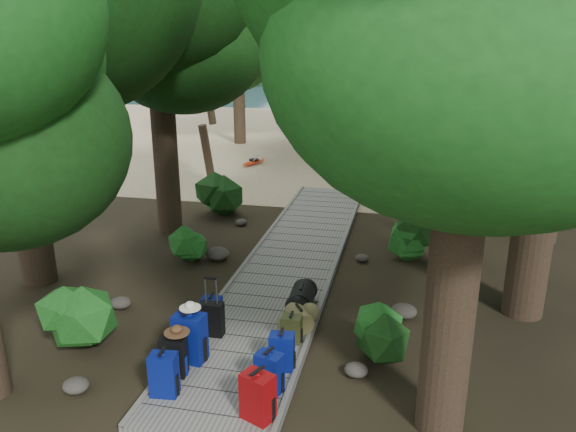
% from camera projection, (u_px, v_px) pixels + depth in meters
% --- Properties ---
extents(ground, '(120.00, 120.00, 0.00)m').
position_uv_depth(ground, '(283.00, 281.00, 11.61)').
color(ground, '#2C2416').
rests_on(ground, ground).
extents(sand_beach, '(40.00, 22.00, 0.02)m').
position_uv_depth(sand_beach, '(360.00, 142.00, 26.45)').
color(sand_beach, tan).
rests_on(sand_beach, ground).
extents(distant_hill, '(32.00, 16.00, 12.00)m').
position_uv_depth(distant_hill, '(38.00, 78.00, 64.42)').
color(distant_hill, black).
rests_on(distant_hill, ground).
extents(boardwalk, '(2.00, 12.00, 0.12)m').
position_uv_depth(boardwalk, '(293.00, 260.00, 12.52)').
color(boardwalk, gray).
rests_on(boardwalk, ground).
extents(backpack_left_a, '(0.39, 0.29, 0.69)m').
position_uv_depth(backpack_left_a, '(164.00, 372.00, 7.68)').
color(backpack_left_a, navy).
rests_on(backpack_left_a, boardwalk).
extents(backpack_left_b, '(0.39, 0.29, 0.67)m').
position_uv_depth(backpack_left_b, '(174.00, 354.00, 8.13)').
color(backpack_left_b, black).
rests_on(backpack_left_b, boardwalk).
extents(backpack_left_c, '(0.49, 0.38, 0.85)m').
position_uv_depth(backpack_left_c, '(190.00, 335.00, 8.47)').
color(backpack_left_c, navy).
rests_on(backpack_left_c, boardwalk).
extents(backpack_left_d, '(0.35, 0.26, 0.51)m').
position_uv_depth(backpack_left_d, '(212.00, 309.00, 9.65)').
color(backpack_left_d, navy).
rests_on(backpack_left_d, boardwalk).
extents(backpack_right_a, '(0.48, 0.43, 0.72)m').
position_uv_depth(backpack_right_a, '(258.00, 394.00, 7.19)').
color(backpack_right_a, '#950102').
rests_on(backpack_right_a, boardwalk).
extents(backpack_right_b, '(0.42, 0.34, 0.65)m').
position_uv_depth(backpack_right_b, '(269.00, 371.00, 7.75)').
color(backpack_right_b, navy).
rests_on(backpack_right_b, boardwalk).
extents(backpack_right_c, '(0.39, 0.29, 0.62)m').
position_uv_depth(backpack_right_c, '(282.00, 350.00, 8.29)').
color(backpack_right_c, navy).
rests_on(backpack_right_c, boardwalk).
extents(backpack_right_d, '(0.33, 0.24, 0.50)m').
position_uv_depth(backpack_right_d, '(291.00, 327.00, 9.04)').
color(backpack_right_d, '#3A3E1C').
rests_on(backpack_right_d, boardwalk).
extents(duffel_right_khaki, '(0.59, 0.65, 0.36)m').
position_uv_depth(duffel_right_khaki, '(299.00, 318.00, 9.48)').
color(duffel_right_khaki, olive).
rests_on(duffel_right_khaki, boardwalk).
extents(duffel_right_black, '(0.48, 0.72, 0.44)m').
position_uv_depth(duffel_right_black, '(302.00, 298.00, 10.13)').
color(duffel_right_black, black).
rests_on(duffel_right_black, boardwalk).
extents(suitcase_on_boardwalk, '(0.38, 0.21, 0.58)m').
position_uv_depth(suitcase_on_boardwalk, '(212.00, 319.00, 9.23)').
color(suitcase_on_boardwalk, black).
rests_on(suitcase_on_boardwalk, boardwalk).
extents(lone_suitcase_on_sand, '(0.48, 0.37, 0.67)m').
position_uv_depth(lone_suitcase_on_sand, '(348.00, 175.00, 18.86)').
color(lone_suitcase_on_sand, black).
rests_on(lone_suitcase_on_sand, sand_beach).
extents(hat_brown, '(0.37, 0.37, 0.11)m').
position_uv_depth(hat_brown, '(177.00, 329.00, 8.04)').
color(hat_brown, '#51351E').
rests_on(hat_brown, backpack_left_b).
extents(hat_white, '(0.33, 0.33, 0.11)m').
position_uv_depth(hat_white, '(190.00, 305.00, 8.38)').
color(hat_white, silver).
rests_on(hat_white, backpack_left_c).
extents(kayak, '(1.55, 2.88, 0.28)m').
position_uv_depth(kayak, '(254.00, 161.00, 21.78)').
color(kayak, red).
rests_on(kayak, sand_beach).
extents(sun_lounger, '(0.76, 1.95, 0.62)m').
position_uv_depth(sun_lounger, '(429.00, 163.00, 20.74)').
color(sun_lounger, silver).
rests_on(sun_lounger, sand_beach).
extents(tree_right_a, '(5.30, 5.30, 8.83)m').
position_uv_depth(tree_right_a, '(473.00, 80.00, 5.96)').
color(tree_right_a, black).
rests_on(tree_right_a, ground).
extents(tree_right_b, '(5.68, 5.68, 10.15)m').
position_uv_depth(tree_right_b, '(563.00, 21.00, 8.72)').
color(tree_right_b, black).
rests_on(tree_right_b, ground).
extents(tree_right_c, '(4.53, 4.53, 7.84)m').
position_uv_depth(tree_right_c, '(488.00, 83.00, 11.46)').
color(tree_right_c, black).
rests_on(tree_right_c, ground).
extents(tree_right_d, '(6.05, 6.05, 11.09)m').
position_uv_depth(tree_right_d, '(574.00, 1.00, 12.21)').
color(tree_right_d, black).
rests_on(tree_right_d, ground).
extents(tree_right_e, '(5.53, 5.53, 9.95)m').
position_uv_depth(tree_right_e, '(492.00, 30.00, 16.12)').
color(tree_right_e, black).
rests_on(tree_right_e, ground).
extents(tree_right_f, '(6.15, 6.15, 10.98)m').
position_uv_depth(tree_right_f, '(559.00, 13.00, 17.34)').
color(tree_right_f, black).
rests_on(tree_right_f, ground).
extents(tree_left_b, '(5.51, 5.51, 9.92)m').
position_uv_depth(tree_left_b, '(3.00, 29.00, 10.11)').
color(tree_left_b, black).
rests_on(tree_left_b, ground).
extents(tree_left_c, '(5.05, 5.05, 8.79)m').
position_uv_depth(tree_left_c, '(159.00, 55.00, 13.22)').
color(tree_left_c, black).
rests_on(tree_left_c, ground).
extents(tree_back_a, '(5.65, 5.65, 9.77)m').
position_uv_depth(tree_back_a, '(324.00, 33.00, 24.27)').
color(tree_back_a, black).
rests_on(tree_back_a, ground).
extents(tree_back_b, '(5.58, 5.58, 9.97)m').
position_uv_depth(tree_back_b, '(411.00, 31.00, 24.35)').
color(tree_back_b, black).
rests_on(tree_back_b, ground).
extents(tree_back_c, '(5.17, 5.17, 9.30)m').
position_uv_depth(tree_back_c, '(482.00, 39.00, 23.96)').
color(tree_back_c, black).
rests_on(tree_back_c, ground).
extents(tree_back_d, '(4.66, 4.66, 7.77)m').
position_uv_depth(tree_back_d, '(238.00, 57.00, 24.95)').
color(tree_back_d, black).
rests_on(tree_back_d, ground).
extents(palm_right_a, '(4.31, 4.31, 7.34)m').
position_uv_depth(palm_right_a, '(434.00, 79.00, 15.72)').
color(palm_right_a, '#144513').
rests_on(palm_right_a, ground).
extents(palm_right_b, '(4.55, 4.55, 8.80)m').
position_uv_depth(palm_right_b, '(497.00, 48.00, 19.73)').
color(palm_right_b, '#144513').
rests_on(palm_right_b, ground).
extents(palm_right_c, '(4.43, 4.43, 7.04)m').
position_uv_depth(palm_right_c, '(426.00, 72.00, 21.02)').
color(palm_right_c, '#144513').
rests_on(palm_right_c, ground).
extents(palm_left_a, '(3.88, 3.88, 6.17)m').
position_uv_depth(palm_left_a, '(201.00, 92.00, 18.13)').
color(palm_left_a, '#144513').
rests_on(palm_left_a, ground).
extents(rock_left_a, '(0.38, 0.35, 0.21)m').
position_uv_depth(rock_left_a, '(76.00, 386.00, 7.99)').
color(rock_left_a, '#4C473F').
rests_on(rock_left_a, ground).
extents(rock_left_b, '(0.39, 0.35, 0.21)m').
position_uv_depth(rock_left_b, '(121.00, 303.00, 10.44)').
color(rock_left_b, '#4C473F').
rests_on(rock_left_b, ground).
extents(rock_left_c, '(0.53, 0.48, 0.29)m').
position_uv_depth(rock_left_c, '(218.00, 254.00, 12.67)').
color(rock_left_c, '#4C473F').
rests_on(rock_left_c, ground).
extents(rock_left_d, '(0.31, 0.28, 0.17)m').
position_uv_depth(rock_left_d, '(241.00, 222.00, 14.97)').
color(rock_left_d, '#4C473F').
rests_on(rock_left_d, ground).
extents(rock_right_a, '(0.36, 0.33, 0.20)m').
position_uv_depth(rock_right_a, '(356.00, 370.00, 8.37)').
color(rock_right_a, '#4C473F').
rests_on(rock_right_a, ground).
extents(rock_right_b, '(0.47, 0.42, 0.26)m').
position_uv_depth(rock_right_b, '(404.00, 311.00, 10.08)').
color(rock_right_b, '#4C473F').
rests_on(rock_right_b, ground).
extents(rock_right_c, '(0.30, 0.27, 0.16)m').
position_uv_depth(rock_right_c, '(362.00, 258.00, 12.60)').
color(rock_right_c, '#4C473F').
rests_on(rock_right_c, ground).
extents(rock_right_d, '(0.52, 0.47, 0.29)m').
position_uv_depth(rock_right_d, '(430.00, 222.00, 14.81)').
color(rock_right_d, '#4C473F').
rests_on(rock_right_d, ground).
extents(shrub_left_a, '(1.14, 1.14, 1.03)m').
position_uv_depth(shrub_left_a, '(73.00, 319.00, 8.99)').
color(shrub_left_a, '#185219').
rests_on(shrub_left_a, ground).
extents(shrub_left_b, '(0.81, 0.81, 0.73)m').
position_uv_depth(shrub_left_b, '(184.00, 247.00, 12.47)').
color(shrub_left_b, '#185219').
rests_on(shrub_left_b, ground).
extents(shrub_left_c, '(1.26, 1.26, 1.14)m').
position_uv_depth(shrub_left_c, '(222.00, 194.00, 15.81)').
color(shrub_left_c, '#185219').
rests_on(shrub_left_c, ground).
extents(shrub_right_a, '(1.03, 1.03, 0.93)m').
position_uv_depth(shrub_right_a, '(384.00, 334.00, 8.65)').
color(shrub_right_a, '#185219').
rests_on(shrub_right_a, ground).
extents(shrub_right_b, '(1.30, 1.30, 1.17)m').
position_uv_depth(shrub_right_b, '(417.00, 237.00, 12.43)').
color(shrub_right_b, '#185219').
rests_on(shrub_right_b, ground).
extents(shrub_right_c, '(0.77, 0.77, 0.69)m').
position_uv_depth(shrub_right_c, '(388.00, 194.00, 16.66)').
color(shrub_right_c, '#185219').
rests_on(shrub_right_c, ground).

